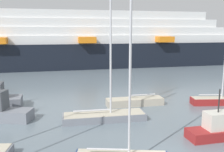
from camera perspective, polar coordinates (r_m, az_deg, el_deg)
sailboat_1 at (r=23.02m, az=-1.74°, el=-8.68°), size 7.48×2.17×11.38m
sailboat_3 at (r=27.55m, az=5.14°, el=-5.43°), size 6.17×1.57×11.24m
sailboat_6 at (r=30.10m, az=22.70°, el=-4.97°), size 5.87×2.29×9.08m
fishing_boat_2 at (r=20.97m, az=22.94°, el=-10.93°), size 5.04×1.72×3.79m
cruise_ship at (r=57.73m, az=-15.03°, el=7.35°), size 95.66×16.31×16.89m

